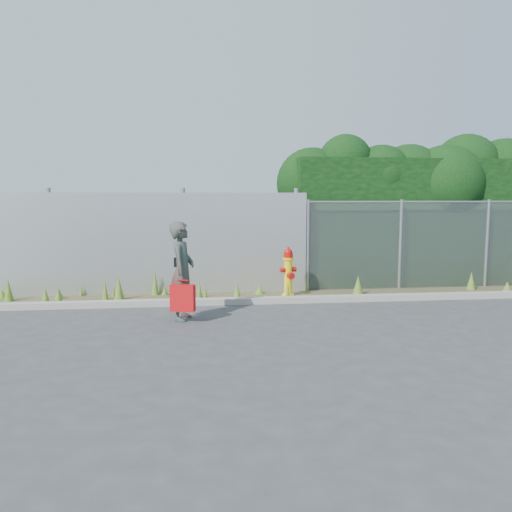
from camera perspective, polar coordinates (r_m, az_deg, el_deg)
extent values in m
plane|color=#38383A|center=(8.26, 3.21, -8.02)|extent=(80.00, 80.00, 0.00)
cube|color=gray|center=(9.97, 1.45, -5.08)|extent=(16.00, 0.22, 0.12)
cube|color=#453F27|center=(10.57, 1.00, -4.71)|extent=(16.00, 1.20, 0.01)
cone|color=#476B20|center=(10.45, -8.42, -4.14)|extent=(0.15, 0.15, 0.28)
cone|color=#476B20|center=(10.88, -10.40, -3.94)|extent=(0.14, 0.14, 0.22)
cone|color=#476B20|center=(11.23, -19.36, -3.81)|extent=(0.09, 0.09, 0.24)
cone|color=#476B20|center=(10.83, 0.40, -3.89)|extent=(0.20, 0.20, 0.21)
cone|color=#476B20|center=(10.22, 3.64, -4.03)|extent=(0.11, 0.11, 0.39)
cone|color=#476B20|center=(10.54, -15.40, -3.61)|extent=(0.21, 0.21, 0.50)
cone|color=#476B20|center=(10.11, -2.18, -4.22)|extent=(0.19, 0.19, 0.36)
cone|color=#476B20|center=(12.45, 26.77, -3.20)|extent=(0.21, 0.21, 0.22)
cone|color=#476B20|center=(11.54, -27.06, -3.98)|extent=(0.22, 0.22, 0.21)
cone|color=#476B20|center=(10.53, -22.93, -4.31)|extent=(0.18, 0.18, 0.37)
cone|color=#476B20|center=(11.07, -21.57, -4.14)|extent=(0.20, 0.20, 0.21)
cone|color=#476B20|center=(10.92, -15.98, -3.99)|extent=(0.08, 0.08, 0.24)
cone|color=#476B20|center=(10.57, -21.64, -4.24)|extent=(0.15, 0.15, 0.35)
cone|color=#476B20|center=(10.44, -6.49, -3.91)|extent=(0.12, 0.12, 0.36)
cone|color=#476B20|center=(11.21, -26.45, -3.56)|extent=(0.19, 0.19, 0.47)
cone|color=#476B20|center=(11.29, 5.71, -2.97)|extent=(0.11, 0.11, 0.41)
cone|color=#476B20|center=(10.08, -5.82, -4.10)|extent=(0.10, 0.10, 0.43)
cone|color=#476B20|center=(10.89, -11.46, -3.10)|extent=(0.16, 0.16, 0.53)
cone|color=#476B20|center=(10.94, 11.58, -3.37)|extent=(0.24, 0.24, 0.41)
cone|color=#476B20|center=(12.32, 23.38, -2.67)|extent=(0.20, 0.20, 0.42)
cone|color=#476B20|center=(10.62, -16.85, -3.75)|extent=(0.12, 0.12, 0.44)
cube|color=#A7ABAE|center=(11.07, -16.34, 1.27)|extent=(8.50, 0.08, 2.20)
cylinder|color=gray|center=(11.46, -22.41, 1.46)|extent=(0.10, 0.10, 2.30)
cylinder|color=gray|center=(11.03, -8.28, 1.72)|extent=(0.10, 0.10, 2.30)
cylinder|color=gray|center=(11.24, 4.57, 1.86)|extent=(0.10, 0.10, 2.30)
cube|color=gray|center=(12.28, 20.68, 1.15)|extent=(6.50, 0.03, 2.00)
cylinder|color=gray|center=(12.23, 20.87, 5.82)|extent=(6.50, 0.04, 0.04)
cylinder|color=gray|center=(11.18, 5.94, 1.18)|extent=(0.07, 0.07, 2.05)
cylinder|color=gray|center=(11.84, 16.16, 1.25)|extent=(0.07, 0.07, 2.05)
cylinder|color=gray|center=(12.80, 24.87, 1.28)|extent=(0.07, 0.07, 2.05)
cube|color=black|center=(13.27, 19.95, 3.73)|extent=(7.30, 1.60, 3.00)
sphere|color=black|center=(12.37, 6.38, 8.27)|extent=(1.72, 1.72, 1.72)
sphere|color=black|center=(12.39, 10.16, 10.58)|extent=(1.30, 1.30, 1.30)
sphere|color=black|center=(12.58, 14.09, 8.88)|extent=(1.48, 1.48, 1.48)
sphere|color=black|center=(13.04, 17.02, 8.35)|extent=(1.73, 1.73, 1.73)
sphere|color=black|center=(13.18, 20.78, 7.71)|extent=(1.90, 1.90, 1.90)
sphere|color=black|center=(13.77, 22.84, 9.34)|extent=(1.64, 1.64, 1.64)
sphere|color=black|center=(14.22, 26.38, 8.51)|extent=(1.72, 1.72, 1.72)
cylinder|color=yellow|center=(10.65, 3.67, -4.51)|extent=(0.26, 0.26, 0.06)
cylinder|color=yellow|center=(10.58, 3.68, -2.55)|extent=(0.17, 0.17, 0.79)
cylinder|color=yellow|center=(10.52, 3.70, -0.31)|extent=(0.22, 0.22, 0.05)
cylinder|color=#B20F0A|center=(10.52, 3.70, 0.04)|extent=(0.20, 0.20, 0.09)
sphere|color=#B20F0A|center=(10.51, 3.71, 0.40)|extent=(0.18, 0.18, 0.18)
cylinder|color=#B20F0A|center=(10.50, 3.71, 0.91)|extent=(0.05, 0.05, 0.05)
cylinder|color=#B20F0A|center=(10.53, 2.99, -1.58)|extent=(0.09, 0.10, 0.10)
cylinder|color=#B20F0A|center=(10.58, 4.39, -1.56)|extent=(0.09, 0.10, 0.10)
cylinder|color=#B20F0A|center=(10.44, 3.81, -2.28)|extent=(0.14, 0.11, 0.14)
imported|color=#0F6454|center=(8.63, -8.44, -1.70)|extent=(0.52, 0.69, 1.69)
cube|color=red|center=(8.45, -8.38, -4.76)|extent=(0.41, 0.15, 0.45)
cylinder|color=red|center=(8.39, -8.41, -2.75)|extent=(0.19, 0.02, 0.02)
cube|color=black|center=(8.78, -8.59, -0.72)|extent=(0.22, 0.09, 0.17)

